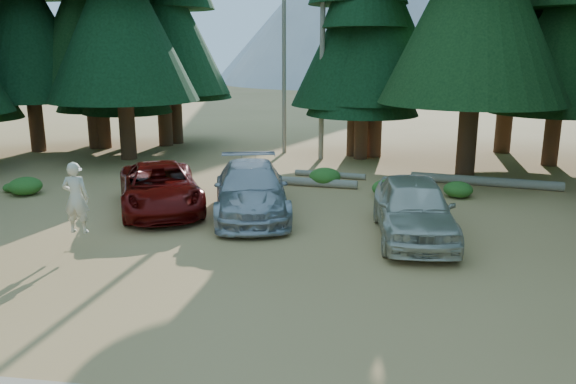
# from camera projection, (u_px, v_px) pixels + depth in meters

# --- Properties ---
(ground) EXTENTS (160.00, 160.00, 0.00)m
(ground) POSITION_uv_depth(u_px,v_px,m) (231.00, 272.00, 13.01)
(ground) COLOR #A77E47
(ground) RESTS_ON ground
(forest_belt_north) EXTENTS (36.00, 7.00, 22.00)m
(forest_belt_north) POSITION_uv_depth(u_px,v_px,m) (305.00, 157.00, 27.41)
(forest_belt_north) COLOR black
(forest_belt_north) RESTS_ON ground
(snag_front) EXTENTS (0.24, 0.24, 12.00)m
(snag_front) POSITION_uv_depth(u_px,v_px,m) (323.00, 29.00, 25.37)
(snag_front) COLOR gray
(snag_front) RESTS_ON ground
(snag_back) EXTENTS (0.20, 0.20, 10.00)m
(snag_back) POSITION_uv_depth(u_px,v_px,m) (284.00, 52.00, 27.33)
(snag_back) COLOR gray
(snag_back) RESTS_ON ground
(mountain_peak) EXTENTS (48.00, 50.00, 28.00)m
(mountain_peak) POSITION_uv_depth(u_px,v_px,m) (341.00, 6.00, 95.02)
(mountain_peak) COLOR #93959B
(mountain_peak) RESTS_ON ground
(red_pickup) EXTENTS (4.43, 5.82, 1.47)m
(red_pickup) POSITION_uv_depth(u_px,v_px,m) (160.00, 187.00, 18.06)
(red_pickup) COLOR #5C0A07
(red_pickup) RESTS_ON ground
(silver_minivan_center) EXTENTS (3.47, 5.85, 1.59)m
(silver_minivan_center) POSITION_uv_depth(u_px,v_px,m) (251.00, 190.00, 17.50)
(silver_minivan_center) COLOR #ABADB3
(silver_minivan_center) RESTS_ON ground
(silver_minivan_right) EXTENTS (2.29, 5.04, 1.68)m
(silver_minivan_right) POSITION_uv_depth(u_px,v_px,m) (414.00, 208.00, 15.29)
(silver_minivan_right) COLOR beige
(silver_minivan_right) RESTS_ON ground
(frisbee_player) EXTENTS (0.70, 0.49, 1.84)m
(frisbee_player) POSITION_uv_depth(u_px,v_px,m) (76.00, 197.00, 14.16)
(frisbee_player) COLOR beige
(frisbee_player) RESTS_ON ground
(log_left) EXTENTS (4.45, 0.86, 0.32)m
(log_left) POSITION_uv_depth(u_px,v_px,m) (300.00, 181.00, 21.46)
(log_left) COLOR gray
(log_left) RESTS_ON ground
(log_mid) EXTENTS (2.93, 0.76, 0.24)m
(log_mid) POSITION_uv_depth(u_px,v_px,m) (330.00, 175.00, 22.85)
(log_mid) COLOR gray
(log_mid) RESTS_ON ground
(log_right) EXTENTS (5.50, 1.43, 0.35)m
(log_right) POSITION_uv_depth(u_px,v_px,m) (485.00, 181.00, 21.42)
(log_right) COLOR gray
(log_right) RESTS_ON ground
(shrub_far_left) EXTENTS (1.16, 1.16, 0.64)m
(shrub_far_left) POSITION_uv_depth(u_px,v_px,m) (25.00, 186.00, 20.04)
(shrub_far_left) COLOR #28661E
(shrub_far_left) RESTS_ON ground
(shrub_left) EXTENTS (1.13, 1.13, 0.62)m
(shrub_left) POSITION_uv_depth(u_px,v_px,m) (145.00, 171.00, 22.59)
(shrub_left) COLOR #28661E
(shrub_left) RESTS_ON ground
(shrub_center_left) EXTENTS (1.21, 1.21, 0.66)m
(shrub_center_left) POSITION_uv_depth(u_px,v_px,m) (325.00, 176.00, 21.52)
(shrub_center_left) COLOR #28661E
(shrub_center_left) RESTS_ON ground
(shrub_center_right) EXTENTS (0.96, 0.96, 0.53)m
(shrub_center_right) POSITION_uv_depth(u_px,v_px,m) (266.00, 175.00, 22.05)
(shrub_center_right) COLOR #28661E
(shrub_center_right) RESTS_ON ground
(shrub_right) EXTENTS (1.11, 1.11, 0.61)m
(shrub_right) POSITION_uv_depth(u_px,v_px,m) (388.00, 188.00, 19.74)
(shrub_right) COLOR #28661E
(shrub_right) RESTS_ON ground
(shrub_far_right) EXTENTS (1.01, 1.01, 0.56)m
(shrub_far_right) POSITION_uv_depth(u_px,v_px,m) (458.00, 189.00, 19.70)
(shrub_far_right) COLOR #28661E
(shrub_far_right) RESTS_ON ground
(shrub_edge_west) EXTENTS (0.62, 0.62, 0.34)m
(shrub_edge_west) POSITION_uv_depth(u_px,v_px,m) (12.00, 187.00, 20.46)
(shrub_edge_west) COLOR #28661E
(shrub_edge_west) RESTS_ON ground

